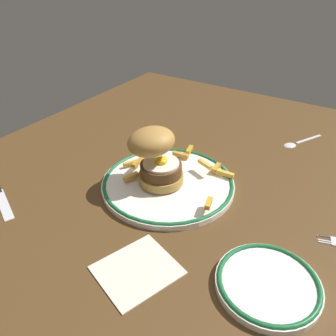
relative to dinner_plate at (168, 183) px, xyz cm
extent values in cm
cube|color=#4F341A|center=(1.82, -2.02, -2.84)|extent=(123.45, 103.51, 4.00)
cylinder|color=white|center=(0.00, 0.00, -0.24)|extent=(28.03, 28.03, 1.20)
torus|color=#196033|center=(0.00, 0.00, 0.36)|extent=(27.63, 27.63, 0.80)
cylinder|color=#B0843B|center=(-1.06, 1.03, 1.66)|extent=(9.36, 9.36, 1.80)
cylinder|color=#513319|center=(-1.06, 1.03, 3.74)|extent=(8.59, 8.59, 2.35)
cylinder|color=white|center=(-1.06, 1.03, 5.16)|extent=(7.49, 7.49, 0.50)
ellipsoid|color=yellow|center=(-1.07, 0.94, 5.83)|extent=(2.60, 2.60, 1.40)
ellipsoid|color=#B2823E|center=(-1.56, 2.98, 9.83)|extent=(11.22, 11.78, 6.76)
cube|color=gold|center=(12.83, 2.07, 1.24)|extent=(3.49, 1.66, 0.95)
cube|color=gold|center=(8.12, -9.43, 1.21)|extent=(0.91, 3.90, 0.89)
cube|color=gold|center=(6.93, -5.04, 2.75)|extent=(2.27, 4.02, 0.79)
cube|color=gold|center=(0.72, 10.16, 1.18)|extent=(3.81, 2.67, 0.82)
cube|color=gold|center=(0.42, 8.30, 2.07)|extent=(3.52, 1.19, 0.87)
cube|color=gold|center=(-4.08, -11.51, 2.21)|extent=(3.14, 1.69, 0.96)
cube|color=gold|center=(9.13, -6.80, 1.24)|extent=(3.22, 1.09, 0.94)
cube|color=gold|center=(9.79, 2.72, 1.20)|extent=(1.19, 4.05, 0.88)
cube|color=#EFB54A|center=(-3.81, 6.83, 1.26)|extent=(3.66, 1.98, 0.99)
cylinder|color=white|center=(-13.80, -26.39, -0.24)|extent=(15.66, 15.66, 1.20)
torus|color=#196033|center=(-13.80, -26.39, 0.36)|extent=(15.26, 15.26, 0.80)
cube|color=silver|center=(0.42, -31.84, -0.66)|extent=(0.95, 2.37, 0.28)
cube|color=silver|center=(0.90, -31.69, -0.66)|extent=(0.95, 2.37, 0.28)
cube|color=silver|center=(1.38, -31.54, -0.66)|extent=(0.95, 2.37, 0.28)
cube|color=silver|center=(1.86, -31.40, -0.66)|extent=(0.95, 2.37, 0.28)
cube|color=silver|center=(-22.80, 24.10, -0.64)|extent=(6.16, 10.77, 0.24)
cube|color=silver|center=(38.05, -20.23, -0.64)|extent=(8.32, 4.94, 0.32)
ellipsoid|color=silver|center=(31.87, -16.93, -0.44)|extent=(4.40, 3.99, 0.90)
cube|color=silver|center=(-21.73, -8.08, -0.64)|extent=(14.82, 14.05, 0.40)
camera|label=1|loc=(-49.58, -31.58, 41.65)|focal=36.27mm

